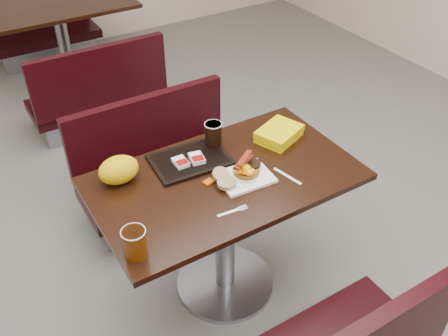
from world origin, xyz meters
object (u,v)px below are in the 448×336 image
coffee_cup_near (135,243)px  fork (228,213)px  table_far (65,48)px  knife (287,176)px  hashbrown_sleeve_right (197,158)px  hashbrown_sleeve_left (181,162)px  coffee_cup_far (213,133)px  platter (245,177)px  clamshell (279,134)px  tray (190,160)px  bench_far_s (94,83)px  paper_bag (119,170)px  pancake_stack (246,170)px  table_near (225,235)px  bench_near_n (164,165)px  bench_far_n (43,23)px

coffee_cup_near → fork: 0.42m
table_far → knife: (0.24, -2.75, 0.38)m
coffee_cup_near → hashbrown_sleeve_right: (0.47, 0.38, -0.03)m
hashbrown_sleeve_left → coffee_cup_far: size_ratio=0.73×
hashbrown_sleeve_right → platter: bearing=-49.0°
clamshell → coffee_cup_near: bearing=179.7°
coffee_cup_near → hashbrown_sleeve_right: coffee_cup_near is taller
tray → fork: bearing=-91.3°
bench_far_s → paper_bag: bearing=-103.9°
pancake_stack → tray: (-0.17, 0.22, -0.02)m
hashbrown_sleeve_left → knife: bearing=-39.1°
table_near → table_far: same height
table_near → bench_near_n: table_near is taller
knife → hashbrown_sleeve_left: bearing=-141.8°
table_near → coffee_cup_far: bearing=71.9°
bench_far_n → platter: size_ratio=4.19×
bench_near_n → table_far: table_far is taller
table_near → pancake_stack: 0.41m
fork → bench_near_n: bearing=88.1°
coffee_cup_near → fork: coffee_cup_near is taller
coffee_cup_far → bench_near_n: bearing=99.4°
bench_far_n → bench_far_s: bearing=-90.0°
knife → hashbrown_sleeve_right: bearing=-147.3°
fork → hashbrown_sleeve_right: (0.06, 0.37, 0.03)m
table_near → tray: bearing=114.3°
table_near → clamshell: clamshell is taller
bench_near_n → hashbrown_sleeve_left: 0.69m
platter → coffee_cup_near: coffee_cup_near is taller
clamshell → table_far: bearing=77.8°
hashbrown_sleeve_right → pancake_stack: bearing=-41.9°
pancake_stack → fork: (-0.21, -0.18, -0.02)m
bench_far_n → knife: knife is taller
bench_far_s → clamshell: (0.39, -1.78, 0.42)m
bench_far_s → platter: 2.00m
bench_near_n → fork: 1.00m
table_near → fork: size_ratio=8.77×
tray → pancake_stack: bearing=-48.4°
table_near → platter: 0.39m
coffee_cup_far → clamshell: (0.31, -0.12, -0.04)m
platter → coffee_cup_near: (-0.60, -0.17, 0.05)m
clamshell → hashbrown_sleeve_right: bearing=154.4°
table_far → platter: platter is taller
bench_far_n → coffee_cup_far: coffee_cup_far is taller
bench_near_n → coffee_cup_far: size_ratio=9.15×
table_near → knife: (0.24, -0.15, 0.38)m
knife → paper_bag: bearing=-131.1°
platter → hashbrown_sleeve_right: size_ratio=2.89×
bench_near_n → pancake_stack: size_ratio=8.39×
bench_near_n → fork: size_ratio=7.31×
paper_bag → bench_far_n: bearing=82.3°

